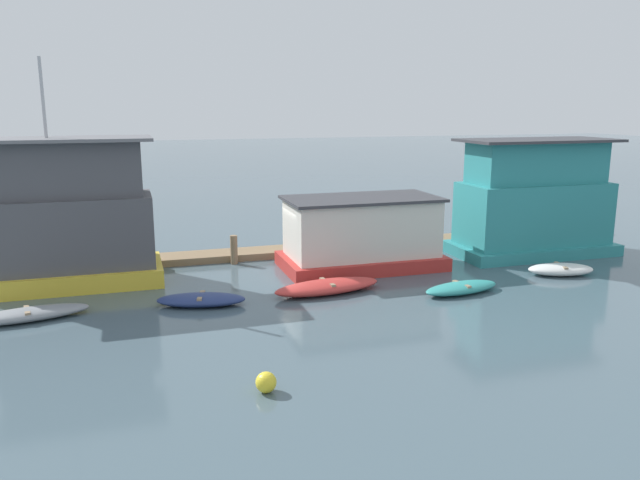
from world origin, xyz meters
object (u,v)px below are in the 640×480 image
Objects in this scene: houseboat_red at (361,234)px; dinghy_navy at (201,300)px; dinghy_teal at (461,288)px; mooring_post_far_left at (234,250)px; dinghy_red at (327,287)px; buoy_yellow at (266,382)px; houseboat_teal at (534,203)px; dinghy_white at (561,269)px; dinghy_grey at (27,314)px; houseboat_yellow at (68,220)px.

houseboat_red reaches higher than dinghy_navy.
mooring_post_far_left is (-7.18, 6.70, 0.42)m from dinghy_teal.
buoy_yellow is (-3.86, -7.17, 0.01)m from dinghy_red.
dinghy_navy is at bearing 171.53° from dinghy_teal.
dinghy_red is 8.14m from buoy_yellow.
dinghy_red is (4.56, 0.07, 0.04)m from dinghy_navy.
houseboat_teal is 4.31m from dinghy_white.
houseboat_teal reaches higher than dinghy_red.
dinghy_teal is at bearing -5.72° from dinghy_grey.
houseboat_red is at bearing 58.27° from buoy_yellow.
dinghy_navy is (5.45, -0.10, 0.00)m from dinghy_grey.
dinghy_grey is (-1.09, -3.97, -2.30)m from houseboat_yellow.
dinghy_red is at bearing -0.13° from dinghy_grey.
dinghy_grey is 9.46m from buoy_yellow.
mooring_post_far_left is 2.45× the size of buoy_yellow.
mooring_post_far_left reaches higher than dinghy_white.
dinghy_navy is at bearing 178.52° from dinghy_white.
buoy_yellow is at bearing -84.39° from dinghy_navy.
dinghy_red is 5.84m from mooring_post_far_left.
dinghy_teal is (13.58, -5.43, -2.30)m from houseboat_yellow.
dinghy_red is (-2.50, -3.10, -1.19)m from houseboat_red.
dinghy_white is (7.23, -3.54, -1.20)m from houseboat_red.
houseboat_red reaches higher than dinghy_red.
mooring_post_far_left is (2.04, 5.33, 0.42)m from dinghy_navy.
houseboat_yellow reaches higher than dinghy_white.
houseboat_yellow reaches higher than dinghy_navy.
houseboat_yellow is at bearing 137.02° from dinghy_navy.
houseboat_teal is 2.58× the size of dinghy_white.
mooring_post_far_left is at bearing 83.85° from buoy_yellow.
houseboat_yellow is 19.30m from dinghy_white.
dinghy_teal is at bearing -43.03° from mooring_post_far_left.
houseboat_teal is 5.90× the size of mooring_post_far_left.
dinghy_navy is 4.56m from dinghy_red.
houseboat_teal reaches higher than dinghy_grey.
dinghy_navy is 6.30× the size of buoy_yellow.
dinghy_teal is 5.17m from dinghy_white.
dinghy_navy is at bearing -155.75° from houseboat_red.
dinghy_navy is 2.58× the size of mooring_post_far_left.
dinghy_red is at bearing 177.40° from dinghy_white.
buoy_yellow is (-6.35, -10.28, -1.18)m from houseboat_red.
mooring_post_far_left is (7.49, 5.23, 0.42)m from dinghy_grey.
houseboat_teal is at bearing 72.42° from dinghy_white.
houseboat_yellow reaches higher than dinghy_teal.
dinghy_grey is at bearing -145.05° from mooring_post_far_left.
dinghy_navy is at bearing -179.08° from dinghy_red.
dinghy_red is at bearing -24.10° from houseboat_yellow.
dinghy_grey is 1.21× the size of dinghy_teal.
dinghy_white is (5.07, 1.00, 0.03)m from dinghy_teal.
houseboat_red is (11.41, -0.88, -1.07)m from houseboat_yellow.
mooring_post_far_left is (-12.25, 5.70, 0.39)m from dinghy_white.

